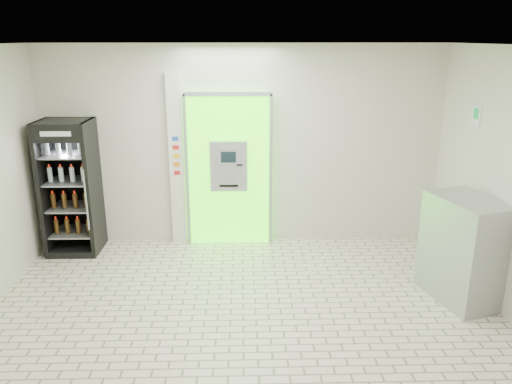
{
  "coord_description": "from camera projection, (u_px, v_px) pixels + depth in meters",
  "views": [
    {
      "loc": [
        0.01,
        -4.86,
        3.08
      ],
      "look_at": [
        0.17,
        1.2,
        1.19
      ],
      "focal_mm": 35.0,
      "sensor_mm": 36.0,
      "label": 1
    }
  ],
  "objects": [
    {
      "name": "ground",
      "position": [
        243.0,
        326.0,
        5.55
      ],
      "size": [
        6.0,
        6.0,
        0.0
      ],
      "primitive_type": "plane",
      "color": "beige",
      "rests_on": "ground"
    },
    {
      "name": "room_shell",
      "position": [
        242.0,
        166.0,
        5.0
      ],
      "size": [
        6.0,
        6.0,
        6.0
      ],
      "color": "beige",
      "rests_on": "ground"
    },
    {
      "name": "atm_assembly",
      "position": [
        229.0,
        169.0,
        7.5
      ],
      "size": [
        1.3,
        0.24,
        2.33
      ],
      "color": "#46FE12",
      "rests_on": "ground"
    },
    {
      "name": "pillar",
      "position": [
        177.0,
        161.0,
        7.48
      ],
      "size": [
        0.22,
        0.11,
        2.6
      ],
      "color": "silver",
      "rests_on": "ground"
    },
    {
      "name": "beverage_cooler",
      "position": [
        71.0,
        190.0,
        7.28
      ],
      "size": [
        0.74,
        0.7,
        1.96
      ],
      "rotation": [
        0.0,
        0.0,
        -0.01
      ],
      "color": "black",
      "rests_on": "ground"
    },
    {
      "name": "steel_cabinet",
      "position": [
        465.0,
        250.0,
        5.98
      ],
      "size": [
        0.9,
        1.1,
        1.28
      ],
      "rotation": [
        0.0,
        0.0,
        0.29
      ],
      "color": "#9B9EA2",
      "rests_on": "ground"
    },
    {
      "name": "exit_sign",
      "position": [
        477.0,
        116.0,
        6.33
      ],
      "size": [
        0.02,
        0.22,
        0.26
      ],
      "color": "white",
      "rests_on": "room_shell"
    }
  ]
}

